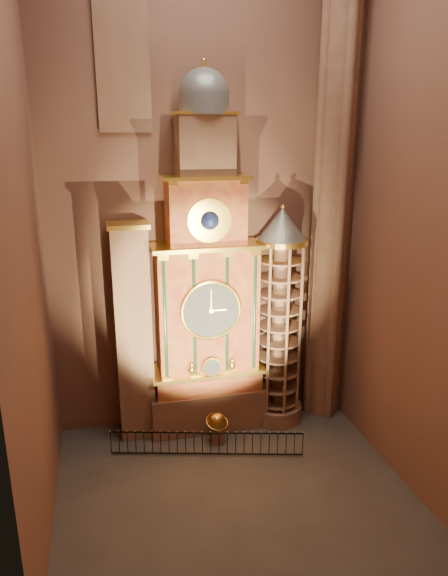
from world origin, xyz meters
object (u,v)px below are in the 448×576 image
object	(u,v)px
celestial_globe	(217,425)
iron_railing	(207,444)
portrait_tower	(134,333)
astronomical_clock	(206,296)
stair_turret	(279,320)

from	to	relation	value
celestial_globe	iron_railing	xyz separation A→B (m)	(-0.69, -0.90, -0.30)
portrait_tower	astronomical_clock	bearing A→B (deg)	-0.29
celestial_globe	astronomical_clock	bearing A→B (deg)	92.97
celestial_globe	iron_railing	distance (m)	1.17
stair_turret	portrait_tower	bearing A→B (deg)	177.67
astronomical_clock	portrait_tower	distance (m)	3.73
portrait_tower	stair_turret	distance (m)	6.91
astronomical_clock	stair_turret	distance (m)	3.78
astronomical_clock	celestial_globe	size ratio (longest dim) A/B	10.99
stair_turret	astronomical_clock	bearing A→B (deg)	175.70
celestial_globe	iron_railing	bearing A→B (deg)	-127.33
portrait_tower	iron_railing	xyz separation A→B (m)	(2.80, -2.63, -4.54)
portrait_tower	celestial_globe	distance (m)	5.75
stair_turret	celestial_globe	bearing A→B (deg)	-157.03
astronomical_clock	stair_turret	bearing A→B (deg)	-4.30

